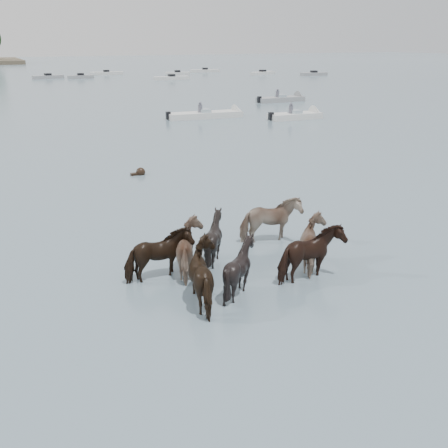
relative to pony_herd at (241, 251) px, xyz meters
name	(u,v)px	position (x,y,z in m)	size (l,w,h in m)	color
ground	(190,298)	(-1.80, -0.70, -0.65)	(400.00, 400.00, 0.00)	slate
pony_herd	(241,251)	(0.00, 0.00, 0.00)	(6.03, 4.21, 1.62)	black
swimming_pony	(140,173)	(0.74, 11.60, -0.55)	(0.72, 0.44, 0.44)	black
motorboat_c	(214,115)	(11.98, 27.02, -0.43)	(6.90, 2.19, 1.92)	silver
motorboat_d	(302,116)	(18.24, 23.24, -0.42)	(5.07, 1.86, 1.92)	silver
motorboat_e	(287,99)	(23.80, 34.08, -0.43)	(5.74, 1.63, 1.92)	gray
distant_flotilla	(7,79)	(-0.55, 76.93, -0.39)	(106.42, 24.30, 0.93)	gray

